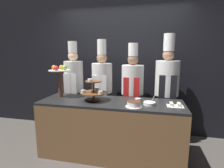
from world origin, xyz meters
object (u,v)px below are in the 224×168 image
Objects in this scene: cup_white at (138,100)px; chef_right at (167,87)px; chef_center_left at (102,86)px; cake_round at (134,104)px; serving_bowl_near at (149,103)px; cake_square_tray at (175,105)px; tiered_stand at (93,91)px; fruit_pedestal at (60,75)px; chef_center_right at (132,89)px; chef_left at (74,84)px.

cup_white is 0.04× the size of chef_right.
chef_center_left reaches higher than cup_white.
cake_round reaches higher than cup_white.
serving_bowl_near reaches higher than cup_white.
chef_right is at bearing 67.83° from serving_bowl_near.
cake_round is 1.05× the size of cake_square_tray.
chef_center_left is at bearing 93.74° from tiered_stand.
chef_center_left is (-0.71, 0.56, 0.08)m from cup_white.
cake_square_tray is (1.80, -0.13, -0.36)m from fruit_pedestal.
chef_center_right is at bearing 104.43° from cup_white.
cup_white is 0.91m from chef_center_left.
chef_right is (1.17, -0.00, 0.04)m from chef_center_left.
tiered_stand is at bearing 163.78° from cake_round.
cake_round reaches higher than cake_square_tray.
chef_right reaches higher than fruit_pedestal.
cake_square_tray is 1.31× the size of serving_bowl_near.
chef_center_right reaches higher than serving_bowl_near.
cup_white is 1.41m from chef_left.
chef_left is at bearing -180.00° from chef_center_right.
cake_round is (0.64, -0.19, -0.12)m from tiered_stand.
chef_right is (0.28, 0.69, 0.12)m from serving_bowl_near.
serving_bowl_near is at bearing -37.73° from chef_center_left.
cup_white is (0.67, 0.07, -0.13)m from tiered_stand.
chef_right is (1.13, 0.63, -0.01)m from tiered_stand.
chef_center_right is at bearing 0.00° from chef_left.
cake_square_tray is 0.69m from chef_right.
chef_left is (-1.81, 0.67, 0.10)m from cake_square_tray.
chef_center_left is at bearing -180.00° from chef_center_right.
cake_square_tray is at bearing -20.40° from chef_left.
cup_white is at bearing 143.10° from serving_bowl_near.
cup_white reaches higher than cake_square_tray.
chef_left is at bearing 134.20° from tiered_stand.
cup_white is 0.04× the size of chef_left.
cake_round is at bearing -33.08° from chef_left.
cup_white is 0.53m from cake_square_tray.
chef_left is 1.74m from chef_right.
cake_round is 1.50m from chef_left.
chef_center_right is at bearing 97.72° from cake_round.
chef_left is (-1.29, 0.56, 0.09)m from cup_white.
tiered_stand is 1.78× the size of cake_round.
chef_center_right reaches higher than cake_round.
tiered_stand is 0.21× the size of chef_right.
tiered_stand is at bearing -86.26° from chef_center_left.
chef_center_left is (0.57, 0.00, -0.02)m from chef_left.
chef_center_right is at bearing 25.46° from fruit_pedestal.
serving_bowl_near is 0.09× the size of chef_center_right.
chef_right reaches higher than serving_bowl_near.
cake_square_tray is at bearing 2.49° from serving_bowl_near.
chef_left is 0.95× the size of chef_right.
cake_round is 0.12× the size of chef_center_left.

